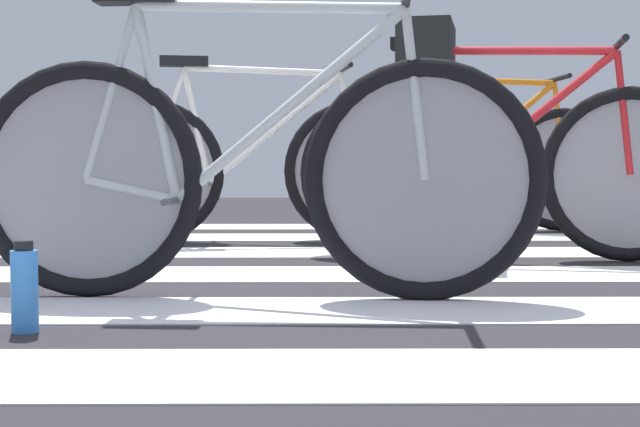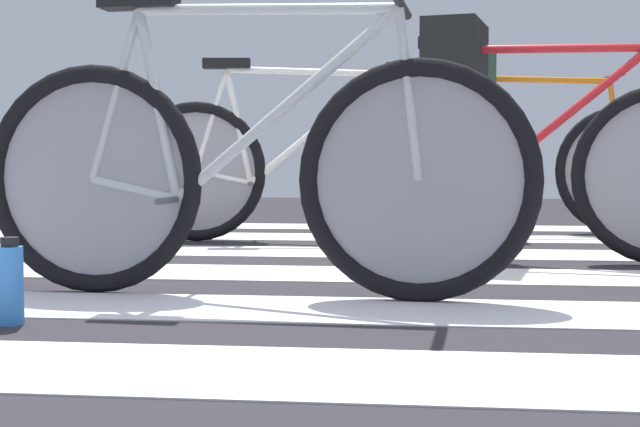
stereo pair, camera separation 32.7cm
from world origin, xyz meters
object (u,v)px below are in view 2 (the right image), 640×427
(cyclist_2_of_4, at_px, (456,106))
(cyclist_4_of_4, at_px, (472,115))
(bicycle_4_of_4, at_px, (527,166))
(water_bottle, at_px, (11,283))
(bicycle_3_of_4, at_px, (295,166))
(bicycle_2_of_4, at_px, (531,168))
(bicycle_1_of_4, at_px, (249,171))

(cyclist_2_of_4, relative_size, cyclist_4_of_4, 0.96)
(bicycle_4_of_4, xyz_separation_m, water_bottle, (-1.64, -3.02, -0.28))
(cyclist_4_of_4, bearing_deg, bicycle_3_of_4, -150.73)
(bicycle_2_of_4, distance_m, cyclist_4_of_4, 1.45)
(bicycle_1_of_4, xyz_separation_m, bicycle_3_of_4, (-0.12, 1.90, 0.00))
(bicycle_2_of_4, xyz_separation_m, cyclist_2_of_4, (-0.30, 0.06, 0.26))
(cyclist_2_of_4, bearing_deg, bicycle_3_of_4, 147.91)
(bicycle_2_of_4, height_order, bicycle_3_of_4, same)
(bicycle_3_of_4, bearing_deg, water_bottle, -107.07)
(cyclist_2_of_4, bearing_deg, water_bottle, -113.67)
(bicycle_1_of_4, bearing_deg, bicycle_2_of_4, 52.46)
(bicycle_1_of_4, bearing_deg, cyclist_4_of_4, 76.48)
(bicycle_3_of_4, distance_m, water_bottle, 2.46)
(bicycle_2_of_4, relative_size, water_bottle, 7.64)
(bicycle_3_of_4, bearing_deg, cyclist_2_of_4, -51.79)
(cyclist_2_of_4, xyz_separation_m, bicycle_3_of_4, (-0.79, 0.76, -0.26))
(bicycle_2_of_4, xyz_separation_m, cyclist_4_of_4, (-0.16, 1.41, 0.28))
(bicycle_3_of_4, bearing_deg, bicycle_2_of_4, -44.87)
(bicycle_2_of_4, relative_size, cyclist_4_of_4, 1.65)
(cyclist_2_of_4, xyz_separation_m, water_bottle, (-1.18, -1.66, -0.54))
(bicycle_2_of_4, relative_size, bicycle_3_of_4, 0.99)
(bicycle_4_of_4, bearing_deg, water_bottle, -121.41)
(bicycle_3_of_4, distance_m, bicycle_4_of_4, 1.38)
(cyclist_4_of_4, relative_size, water_bottle, 4.62)
(bicycle_2_of_4, height_order, water_bottle, bicycle_2_of_4)
(bicycle_2_of_4, height_order, cyclist_2_of_4, cyclist_2_of_4)
(cyclist_2_of_4, distance_m, cyclist_4_of_4, 1.36)
(water_bottle, bearing_deg, cyclist_4_of_4, 66.22)
(bicycle_1_of_4, height_order, cyclist_2_of_4, cyclist_2_of_4)
(cyclist_2_of_4, relative_size, water_bottle, 4.43)
(bicycle_2_of_4, xyz_separation_m, bicycle_3_of_4, (-1.09, 0.82, 0.00))
(bicycle_4_of_4, bearing_deg, cyclist_2_of_4, -111.38)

